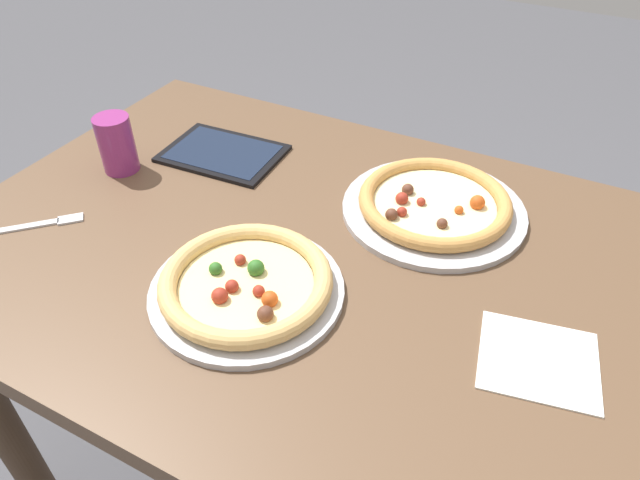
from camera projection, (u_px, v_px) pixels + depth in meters
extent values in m
plane|color=#4C4C51|center=(301.00, 467.00, 1.48)|extent=(8.00, 8.00, 0.00)
cube|color=brown|center=(293.00, 250.00, 1.01)|extent=(1.20, 0.87, 0.04)
cylinder|color=#443122|center=(202.00, 224.00, 1.68)|extent=(0.07, 0.07, 0.71)
cylinder|color=#443122|center=(575.00, 354.00, 1.31)|extent=(0.07, 0.07, 0.71)
cylinder|color=#B7B7BC|center=(247.00, 291.00, 0.90)|extent=(0.30, 0.30, 0.01)
cylinder|color=#EFD68C|center=(247.00, 285.00, 0.89)|extent=(0.21, 0.21, 0.01)
torus|color=tan|center=(246.00, 281.00, 0.89)|extent=(0.27, 0.27, 0.03)
sphere|color=#2D6623|center=(257.00, 268.00, 0.90)|extent=(0.03, 0.03, 0.03)
sphere|color=maroon|center=(232.00, 286.00, 0.87)|extent=(0.02, 0.02, 0.02)
sphere|color=maroon|center=(240.00, 260.00, 0.92)|extent=(0.02, 0.02, 0.02)
sphere|color=#2D6623|center=(216.00, 269.00, 0.90)|extent=(0.02, 0.02, 0.02)
sphere|color=maroon|center=(259.00, 291.00, 0.87)|extent=(0.02, 0.02, 0.02)
sphere|color=#BF4C19|center=(270.00, 299.00, 0.85)|extent=(0.03, 0.03, 0.03)
sphere|color=brown|center=(265.00, 314.00, 0.83)|extent=(0.02, 0.02, 0.02)
sphere|color=maroon|center=(220.00, 296.00, 0.86)|extent=(0.03, 0.03, 0.03)
cylinder|color=#B7B7BC|center=(433.00, 210.00, 1.06)|extent=(0.33, 0.33, 0.01)
cylinder|color=beige|center=(434.00, 205.00, 1.05)|extent=(0.22, 0.22, 0.01)
torus|color=#C68C47|center=(435.00, 201.00, 1.05)|extent=(0.28, 0.28, 0.03)
sphere|color=#BF4C19|center=(459.00, 210.00, 1.03)|extent=(0.02, 0.02, 0.02)
sphere|color=#BF4C19|center=(477.00, 203.00, 1.04)|extent=(0.03, 0.03, 0.03)
sphere|color=maroon|center=(421.00, 202.00, 1.04)|extent=(0.02, 0.02, 0.02)
sphere|color=brown|center=(442.00, 224.00, 0.99)|extent=(0.02, 0.02, 0.02)
sphere|color=brown|center=(391.00, 215.00, 1.01)|extent=(0.02, 0.02, 0.02)
sphere|color=maroon|center=(402.00, 212.00, 1.02)|extent=(0.02, 0.02, 0.02)
sphere|color=brown|center=(408.00, 190.00, 1.07)|extent=(0.02, 0.02, 0.02)
sphere|color=maroon|center=(402.00, 199.00, 1.05)|extent=(0.02, 0.02, 0.02)
cylinder|color=#8C2D72|center=(117.00, 144.00, 1.14)|extent=(0.07, 0.07, 0.12)
cube|color=white|center=(538.00, 360.00, 0.80)|extent=(0.18, 0.17, 0.00)
cube|color=silver|center=(11.00, 229.00, 1.02)|extent=(0.12, 0.12, 0.00)
cube|color=silver|center=(71.00, 219.00, 1.05)|extent=(0.05, 0.05, 0.00)
cube|color=black|center=(223.00, 153.00, 1.22)|extent=(0.25, 0.18, 0.01)
cube|color=#192338|center=(223.00, 152.00, 1.21)|extent=(0.22, 0.16, 0.00)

